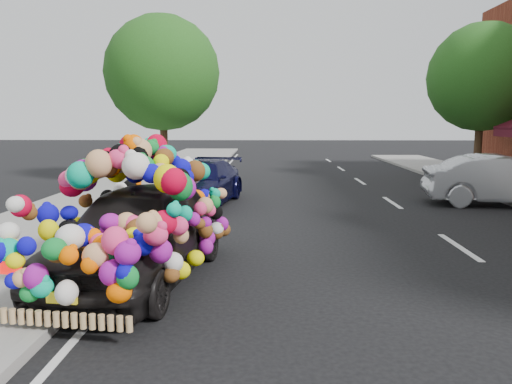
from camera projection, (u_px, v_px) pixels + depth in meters
ground at (264, 246)px, 9.29m from camera, size 100.00×100.00×0.00m
sidewalk at (36, 242)px, 9.37m from camera, size 4.00×60.00×0.12m
kerb at (139, 242)px, 9.33m from camera, size 0.15×60.00×0.13m
lane_markings at (459, 247)px, 9.20m from camera, size 6.00×50.00×0.01m
tree_near_sidewalk at (162, 73)px, 18.20m from camera, size 4.20×4.20×6.13m
tree_far_b at (482, 77)px, 18.44m from camera, size 4.00×4.00×5.90m
plush_art_car at (139, 208)px, 7.20m from camera, size 2.64×4.63×2.07m
navy_sedan at (200, 183)px, 13.69m from camera, size 2.38×4.45×1.23m
silver_hatchback at (505, 180)px, 13.62m from camera, size 4.40×2.09×1.39m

